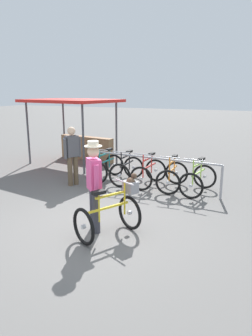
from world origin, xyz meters
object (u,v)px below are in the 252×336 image
racked_bike_lime (198,180)px  featured_bicycle (113,210)px  racked_bike_teal (106,167)px  pedestrian_with_backpack (72,152)px  racked_bike_orange (172,176)px  racked_bike_red (149,173)px  racked_bike_black (127,170)px  market_stall (79,124)px  person_with_featured_bike (94,183)px

racked_bike_lime → featured_bicycle: 3.20m
racked_bike_teal → pedestrian_with_backpack: (-0.56, -0.94, 0.57)m
racked_bike_orange → racked_bike_red: bearing=176.7°
racked_bike_teal → racked_bike_orange: 2.10m
racked_bike_lime → pedestrian_with_backpack: 3.49m
racked_bike_red → pedestrian_with_backpack: (-1.96, -0.86, 0.57)m
racked_bike_black → featured_bicycle: featured_bicycle is taller
racked_bike_teal → featured_bicycle: 3.81m
pedestrian_with_backpack → racked_bike_red: bearing=23.6°
racked_bike_black → racked_bike_lime: (2.10, -0.12, -0.00)m
racked_bike_red → racked_bike_orange: (0.70, -0.04, 0.00)m
racked_bike_orange → featured_bicycle: bearing=-92.2°
featured_bicycle → pedestrian_with_backpack: pedestrian_with_backpack is taller
racked_bike_teal → racked_bike_orange: bearing=-3.3°
racked_bike_lime → market_stall: bearing=159.4°
racked_bike_red → racked_bike_orange: size_ratio=0.96×
racked_bike_lime → market_stall: (-4.88, 1.83, 1.03)m
featured_bicycle → pedestrian_with_backpack: bearing=137.5°
racked_bike_black → pedestrian_with_backpack: 1.65m
racked_bike_red → racked_bike_lime: 1.40m
racked_bike_red → racked_bike_black: bearing=176.7°
racked_bike_red → market_stall: market_stall is taller
racked_bike_lime → market_stall: size_ratio=0.34×
racked_bike_black → racked_bike_teal: bearing=176.7°
racked_bike_teal → racked_bike_orange: size_ratio=0.94×
racked_bike_red → pedestrian_with_backpack: 2.21m
racked_bike_teal → person_with_featured_bike: (1.58, -3.26, 0.58)m
racked_bike_teal → racked_bike_lime: size_ratio=0.94×
racked_bike_black → racked_bike_lime: same height
market_stall → racked_bike_black: bearing=-31.5°
racked_bike_black → racked_bike_orange: same height
racked_bike_red → person_with_featured_bike: person_with_featured_bike is taller
featured_bicycle → racked_bike_black: bearing=111.7°
racked_bike_black → pedestrian_with_backpack: size_ratio=0.70×
racked_bike_teal → person_with_featured_bike: 3.67m
racked_bike_lime → racked_bike_teal: bearing=176.7°
racked_bike_teal → racked_bike_black: 0.70m
racked_bike_lime → person_with_featured_bike: size_ratio=0.67×
pedestrian_with_backpack → market_stall: market_stall is taller
pedestrian_with_backpack → market_stall: size_ratio=0.48×
racked_bike_orange → featured_bicycle: featured_bicycle is taller
racked_bike_red → racked_bike_orange: same height
racked_bike_teal → market_stall: (-2.09, 1.67, 1.03)m
racked_bike_teal → market_stall: size_ratio=0.32×
racked_bike_red → featured_bicycle: 3.23m
person_with_featured_bike → market_stall: 6.16m
racked_bike_orange → pedestrian_with_backpack: pedestrian_with_backpack is taller
pedestrian_with_backpack → person_with_featured_bike: bearing=-47.4°
racked_bike_black → pedestrian_with_backpack: bearing=-144.5°
racked_bike_black → pedestrian_with_backpack: pedestrian_with_backpack is taller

